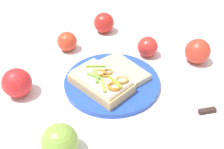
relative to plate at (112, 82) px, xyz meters
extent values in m
plane|color=silver|center=(0.00, 0.00, -0.01)|extent=(2.00, 2.00, 0.00)
cylinder|color=blue|center=(0.00, 0.00, 0.00)|extent=(0.28, 0.28, 0.02)
cube|color=tan|center=(-0.04, 0.01, 0.02)|extent=(0.13, 0.19, 0.03)
cube|color=#F4E5C7|center=(-0.04, 0.01, 0.04)|extent=(0.12, 0.17, 0.01)
torus|color=#B26A2E|center=(-0.02, 0.00, 0.05)|extent=(0.03, 0.03, 0.02)
torus|color=#B77A24|center=(-0.04, 0.02, 0.05)|extent=(0.05, 0.05, 0.01)
torus|color=#BC782A|center=(-0.03, 0.00, 0.05)|extent=(0.04, 0.04, 0.01)
torus|color=#C67321|center=(-0.06, -0.05, 0.05)|extent=(0.05, 0.05, 0.02)
torus|color=#BA823C|center=(-0.03, -0.05, 0.05)|extent=(0.04, 0.04, 0.02)
cube|color=olive|center=(-0.05, 0.02, 0.05)|extent=(0.04, 0.04, 0.01)
cube|color=#81AD2F|center=(-0.05, -0.04, 0.05)|extent=(0.03, 0.06, 0.01)
cube|color=#6FAA46|center=(-0.06, 0.02, 0.05)|extent=(0.01, 0.05, 0.01)
cube|color=#73A343|center=(-0.06, 0.01, 0.05)|extent=(0.04, 0.04, 0.01)
cube|color=#83AA3A|center=(-0.02, 0.04, 0.05)|extent=(0.04, 0.05, 0.01)
cube|color=#8EAF3F|center=(-0.08, -0.02, 0.05)|extent=(0.04, 0.04, 0.01)
cube|color=#DEBF8B|center=(0.04, -0.01, 0.02)|extent=(0.13, 0.18, 0.02)
sphere|color=#7BA840|center=(-0.27, -0.04, 0.03)|extent=(0.10, 0.10, 0.08)
sphere|color=red|center=(-0.18, 0.20, 0.03)|extent=(0.11, 0.11, 0.08)
sphere|color=red|center=(0.25, 0.20, 0.03)|extent=(0.08, 0.08, 0.08)
sphere|color=red|center=(0.19, -0.02, 0.03)|extent=(0.09, 0.09, 0.07)
sphere|color=red|center=(0.25, -0.17, 0.03)|extent=(0.11, 0.11, 0.08)
sphere|color=red|center=(0.07, 0.23, 0.03)|extent=(0.08, 0.08, 0.07)
cube|color=#34231E|center=(0.04, -0.27, 0.00)|extent=(0.04, 0.04, 0.01)
camera|label=1|loc=(-0.51, -0.33, 0.50)|focal=42.39mm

